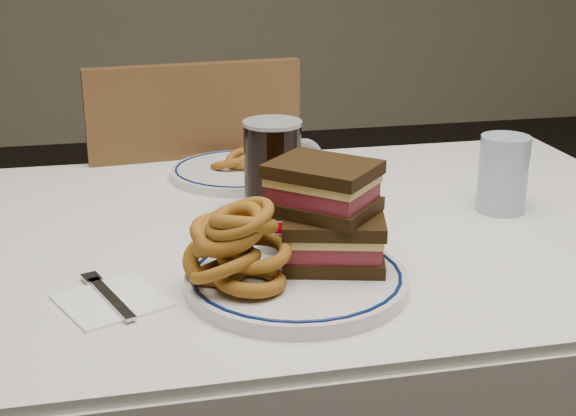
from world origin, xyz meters
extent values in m
cube|color=silver|center=(0.00, 0.00, 0.73)|extent=(1.26, 0.86, 0.03)
cylinder|color=#412A15|center=(-0.54, 0.34, 0.35)|extent=(0.06, 0.06, 0.71)
cylinder|color=#412A15|center=(0.54, 0.34, 0.35)|extent=(0.06, 0.06, 0.71)
cube|color=silver|center=(0.00, 0.43, 0.65)|extent=(1.26, 0.01, 0.17)
cube|color=#412A15|center=(-0.14, 0.63, 0.44)|extent=(0.47, 0.47, 0.04)
cylinder|color=#412A15|center=(0.03, 0.83, 0.21)|extent=(0.04, 0.04, 0.42)
cylinder|color=#412A15|center=(0.06, 0.46, 0.21)|extent=(0.04, 0.04, 0.42)
cylinder|color=#412A15|center=(-0.34, 0.80, 0.21)|extent=(0.04, 0.04, 0.42)
cylinder|color=#412A15|center=(-0.31, 0.43, 0.21)|extent=(0.04, 0.04, 0.42)
cube|color=#412A15|center=(-0.12, 0.43, 0.70)|extent=(0.44, 0.07, 0.48)
cylinder|color=silver|center=(-0.06, -0.22, 0.76)|extent=(0.29, 0.29, 0.02)
torus|color=#091A4A|center=(-0.06, -0.22, 0.77)|extent=(0.28, 0.28, 0.01)
cube|color=black|center=(-0.01, -0.20, 0.78)|extent=(0.16, 0.14, 0.02)
cube|color=maroon|center=(-0.01, -0.20, 0.80)|extent=(0.14, 0.12, 0.02)
cube|color=#EECD6A|center=(-0.01, -0.20, 0.82)|extent=(0.15, 0.13, 0.01)
cube|color=black|center=(-0.01, -0.20, 0.83)|extent=(0.16, 0.14, 0.02)
cube|color=black|center=(-0.02, -0.18, 0.85)|extent=(0.17, 0.17, 0.02)
cube|color=maroon|center=(-0.02, -0.18, 0.87)|extent=(0.16, 0.15, 0.02)
cube|color=#EECD6A|center=(-0.02, -0.18, 0.88)|extent=(0.16, 0.16, 0.01)
cube|color=black|center=(-0.02, -0.18, 0.90)|extent=(0.17, 0.17, 0.02)
torus|color=brown|center=(-0.13, -0.25, 0.78)|extent=(0.10, 0.09, 0.03)
torus|color=brown|center=(-0.16, -0.20, 0.79)|extent=(0.10, 0.10, 0.07)
torus|color=brown|center=(-0.16, -0.24, 0.80)|extent=(0.10, 0.10, 0.07)
torus|color=brown|center=(-0.12, -0.23, 0.81)|extent=(0.10, 0.10, 0.03)
torus|color=brown|center=(-0.15, -0.22, 0.82)|extent=(0.10, 0.09, 0.07)
torus|color=brown|center=(-0.16, -0.20, 0.83)|extent=(0.09, 0.08, 0.05)
torus|color=brown|center=(-0.15, -0.22, 0.84)|extent=(0.11, 0.10, 0.07)
torus|color=brown|center=(-0.13, -0.23, 0.85)|extent=(0.09, 0.09, 0.06)
torus|color=brown|center=(-0.14, -0.23, 0.86)|extent=(0.09, 0.09, 0.05)
cylinder|color=silver|center=(-0.07, -0.13, 0.78)|extent=(0.05, 0.05, 0.03)
cylinder|color=#91020C|center=(-0.07, -0.13, 0.79)|extent=(0.04, 0.04, 0.01)
cylinder|color=black|center=(-0.04, 0.06, 0.83)|extent=(0.09, 0.09, 0.15)
cylinder|color=#9398A0|center=(-0.04, 0.06, 0.90)|extent=(0.09, 0.09, 0.01)
torus|color=#9398A0|center=(0.01, 0.07, 0.83)|extent=(0.08, 0.04, 0.08)
cylinder|color=#9CB6C9|center=(0.34, 0.00, 0.81)|extent=(0.08, 0.08, 0.13)
cylinder|color=silver|center=(-0.06, 0.28, 0.76)|extent=(0.26, 0.26, 0.02)
torus|color=#091A4A|center=(-0.06, 0.28, 0.77)|extent=(0.24, 0.24, 0.00)
torus|color=brown|center=(-0.07, 0.29, 0.77)|extent=(0.09, 0.08, 0.05)
torus|color=brown|center=(-0.04, 0.29, 0.78)|extent=(0.08, 0.08, 0.04)
cube|color=white|center=(-0.30, -0.21, 0.75)|extent=(0.16, 0.16, 0.00)
cube|color=#AFAFB3|center=(-0.30, -0.21, 0.76)|extent=(0.06, 0.13, 0.00)
cube|color=#AFAFB3|center=(-0.33, -0.14, 0.76)|extent=(0.03, 0.04, 0.00)
camera|label=1|loc=(-0.28, -1.15, 1.20)|focal=50.00mm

